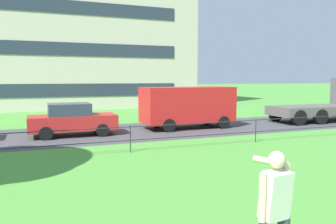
% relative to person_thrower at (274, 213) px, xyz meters
% --- Properties ---
extents(street_strip, '(80.00, 6.04, 0.01)m').
position_rel_person_thrower_xyz_m(street_strip, '(0.31, 13.08, -0.96)').
color(street_strip, '#424247').
rests_on(street_strip, ground).
extents(park_fence, '(32.93, 0.04, 1.00)m').
position_rel_person_thrower_xyz_m(park_fence, '(0.31, 8.36, -0.29)').
color(park_fence, '#232328').
rests_on(park_fence, ground).
extents(person_thrower, '(0.51, 0.80, 1.78)m').
position_rel_person_thrower_xyz_m(person_thrower, '(0.00, 0.00, 0.00)').
color(person_thrower, '#383842').
rests_on(person_thrower, ground).
extents(car_red_right, '(4.01, 1.84, 1.54)m').
position_rel_person_thrower_xyz_m(car_red_right, '(-1.32, 12.89, -0.19)').
color(car_red_right, red).
rests_on(car_red_right, ground).
extents(panel_van_far_left, '(5.04, 2.19, 2.24)m').
position_rel_person_thrower_xyz_m(panel_van_far_left, '(4.83, 13.18, 0.30)').
color(panel_van_far_left, red).
rests_on(panel_van_far_left, ground).
extents(apartment_building_background, '(31.25, 11.89, 17.58)m').
position_rel_person_thrower_xyz_m(apartment_building_background, '(-3.78, 31.82, 7.83)').
color(apartment_building_background, beige).
rests_on(apartment_building_background, ground).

